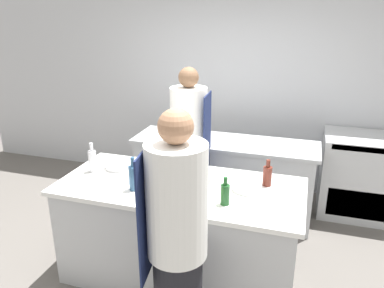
# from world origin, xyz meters

# --- Properties ---
(ground_plane) EXTENTS (16.00, 16.00, 0.00)m
(ground_plane) POSITION_xyz_m (0.00, 0.00, 0.00)
(ground_plane) COLOR #605B56
(wall_back) EXTENTS (8.00, 0.06, 2.80)m
(wall_back) POSITION_xyz_m (0.00, 2.13, 1.40)
(wall_back) COLOR silver
(wall_back) RESTS_ON ground_plane
(prep_counter) EXTENTS (2.09, 0.95, 0.92)m
(prep_counter) POSITION_xyz_m (0.00, 0.00, 0.46)
(prep_counter) COLOR #B7BABC
(prep_counter) RESTS_ON ground_plane
(pass_counter) EXTENTS (2.11, 0.63, 0.92)m
(pass_counter) POSITION_xyz_m (0.11, 1.23, 0.46)
(pass_counter) COLOR #B7BABC
(pass_counter) RESTS_ON ground_plane
(oven_range) EXTENTS (0.88, 0.71, 0.97)m
(oven_range) POSITION_xyz_m (1.65, 1.72, 0.48)
(oven_range) COLOR #B7BABC
(oven_range) RESTS_ON ground_plane
(chef_at_prep_near) EXTENTS (0.42, 0.41, 1.80)m
(chef_at_prep_near) POSITION_xyz_m (0.26, -0.80, 0.90)
(chef_at_prep_near) COLOR black
(chef_at_prep_near) RESTS_ON ground_plane
(chef_at_stove) EXTENTS (0.40, 0.38, 1.80)m
(chef_at_stove) POSITION_xyz_m (-0.17, 0.78, 0.90)
(chef_at_stove) COLOR black
(chef_at_stove) RESTS_ON ground_plane
(bottle_olive_oil) EXTENTS (0.08, 0.08, 0.23)m
(bottle_olive_oil) POSITION_xyz_m (0.71, 0.21, 1.01)
(bottle_olive_oil) COLOR #5B2319
(bottle_olive_oil) RESTS_ON prep_counter
(bottle_vinegar) EXTENTS (0.08, 0.08, 0.29)m
(bottle_vinegar) POSITION_xyz_m (-0.33, -0.20, 1.03)
(bottle_vinegar) COLOR #2D5175
(bottle_vinegar) RESTS_ON prep_counter
(bottle_wine) EXTENTS (0.09, 0.09, 0.21)m
(bottle_wine) POSITION_xyz_m (0.27, -0.30, 1.00)
(bottle_wine) COLOR #B2A84C
(bottle_wine) RESTS_ON prep_counter
(bottle_cooking_oil) EXTENTS (0.07, 0.07, 0.28)m
(bottle_cooking_oil) POSITION_xyz_m (-0.86, 0.03, 1.03)
(bottle_cooking_oil) COLOR silver
(bottle_cooking_oil) RESTS_ON prep_counter
(bottle_sauce) EXTENTS (0.07, 0.07, 0.23)m
(bottle_sauce) POSITION_xyz_m (0.44, -0.22, 1.01)
(bottle_sauce) COLOR #19471E
(bottle_sauce) RESTS_ON prep_counter
(bowl_mixing_large) EXTENTS (0.24, 0.24, 0.07)m
(bowl_mixing_large) POSITION_xyz_m (-0.67, 0.17, 0.95)
(bowl_mixing_large) COLOR white
(bowl_mixing_large) RESTS_ON prep_counter
(bowl_prep_small) EXTENTS (0.22, 0.22, 0.05)m
(bowl_prep_small) POSITION_xyz_m (0.18, 0.14, 0.94)
(bowl_prep_small) COLOR #B7BABC
(bowl_prep_small) RESTS_ON prep_counter
(bowl_ceramic_blue) EXTENTS (0.24, 0.24, 0.05)m
(bowl_ceramic_blue) POSITION_xyz_m (0.57, 0.07, 0.94)
(bowl_ceramic_blue) COLOR white
(bowl_ceramic_blue) RESTS_ON prep_counter
(cup) EXTENTS (0.07, 0.07, 0.09)m
(cup) POSITION_xyz_m (0.01, -0.08, 0.96)
(cup) COLOR white
(cup) RESTS_ON prep_counter
(cutting_board) EXTENTS (0.33, 0.20, 0.01)m
(cutting_board) POSITION_xyz_m (0.71, -0.20, 0.92)
(cutting_board) COLOR white
(cutting_board) RESTS_ON prep_counter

